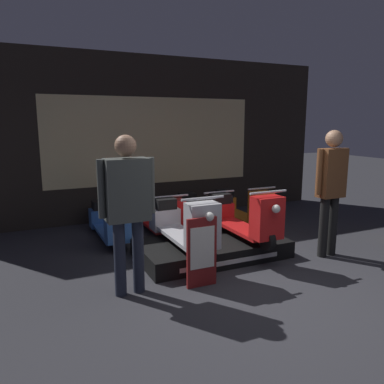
{
  "coord_description": "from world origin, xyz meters",
  "views": [
    {
      "loc": [
        -2.43,
        -3.17,
        1.93
      ],
      "look_at": [
        -0.01,
        2.12,
        0.83
      ],
      "focal_mm": 35.0,
      "sensor_mm": 36.0,
      "label": 1
    }
  ],
  "objects_px": {
    "person_right_browsing": "(331,184)",
    "scooter_display_right": "(241,217)",
    "scooter_display_left": "(182,224)",
    "scooter_backrow_0": "(110,222)",
    "person_left_browsing": "(127,201)",
    "scooter_backrow_2": "(202,212)",
    "scooter_backrow_1": "(158,217)",
    "scooter_backrow_3": "(242,207)",
    "price_sign_board": "(202,252)"
  },
  "relations": [
    {
      "from": "person_right_browsing",
      "to": "scooter_display_right",
      "type": "bearing_deg",
      "value": 149.14
    },
    {
      "from": "scooter_display_left",
      "to": "person_right_browsing",
      "type": "xyz_separation_m",
      "value": [
        2.02,
        -0.64,
        0.51
      ]
    },
    {
      "from": "scooter_backrow_0",
      "to": "person_left_browsing",
      "type": "height_order",
      "value": "person_left_browsing"
    },
    {
      "from": "scooter_display_right",
      "to": "scooter_backrow_2",
      "type": "height_order",
      "value": "scooter_display_right"
    },
    {
      "from": "scooter_display_left",
      "to": "person_left_browsing",
      "type": "distance_m",
      "value": 1.24
    },
    {
      "from": "scooter_backrow_1",
      "to": "scooter_backrow_3",
      "type": "distance_m",
      "value": 1.69
    },
    {
      "from": "scooter_display_left",
      "to": "scooter_backrow_1",
      "type": "relative_size",
      "value": 1.0
    },
    {
      "from": "scooter_backrow_0",
      "to": "scooter_backrow_3",
      "type": "relative_size",
      "value": 1.0
    },
    {
      "from": "scooter_display_left",
      "to": "scooter_backrow_1",
      "type": "bearing_deg",
      "value": 83.91
    },
    {
      "from": "scooter_backrow_2",
      "to": "person_left_browsing",
      "type": "bearing_deg",
      "value": -133.18
    },
    {
      "from": "scooter_backrow_1",
      "to": "person_left_browsing",
      "type": "xyz_separation_m",
      "value": [
        -1.07,
        -2.04,
        0.77
      ]
    },
    {
      "from": "scooter_display_left",
      "to": "scooter_backrow_0",
      "type": "xyz_separation_m",
      "value": [
        -0.7,
        1.4,
        -0.24
      ]
    },
    {
      "from": "scooter_backrow_0",
      "to": "scooter_backrow_2",
      "type": "xyz_separation_m",
      "value": [
        1.69,
        0.0,
        0.0
      ]
    },
    {
      "from": "scooter_backrow_2",
      "to": "person_right_browsing",
      "type": "height_order",
      "value": "person_right_browsing"
    },
    {
      "from": "scooter_display_right",
      "to": "scooter_backrow_0",
      "type": "relative_size",
      "value": 1.0
    },
    {
      "from": "scooter_display_right",
      "to": "scooter_backrow_0",
      "type": "distance_m",
      "value": 2.18
    },
    {
      "from": "scooter_display_right",
      "to": "price_sign_board",
      "type": "bearing_deg",
      "value": -142.18
    },
    {
      "from": "scooter_backrow_0",
      "to": "scooter_backrow_3",
      "type": "bearing_deg",
      "value": 0.0
    },
    {
      "from": "scooter_backrow_0",
      "to": "scooter_backrow_1",
      "type": "xyz_separation_m",
      "value": [
        0.85,
        0.0,
        0.0
      ]
    },
    {
      "from": "scooter_backrow_2",
      "to": "scooter_backrow_3",
      "type": "xyz_separation_m",
      "value": [
        0.85,
        0.0,
        0.0
      ]
    },
    {
      "from": "scooter_backrow_0",
      "to": "scooter_backrow_1",
      "type": "height_order",
      "value": "same"
    },
    {
      "from": "scooter_display_left",
      "to": "scooter_backrow_2",
      "type": "bearing_deg",
      "value": 54.65
    },
    {
      "from": "scooter_display_left",
      "to": "scooter_backrow_3",
      "type": "relative_size",
      "value": 1.0
    },
    {
      "from": "person_left_browsing",
      "to": "person_right_browsing",
      "type": "bearing_deg",
      "value": 0.0
    },
    {
      "from": "scooter_display_left",
      "to": "price_sign_board",
      "type": "bearing_deg",
      "value": -96.91
    },
    {
      "from": "scooter_backrow_1",
      "to": "scooter_backrow_3",
      "type": "bearing_deg",
      "value": 0.0
    },
    {
      "from": "person_left_browsing",
      "to": "price_sign_board",
      "type": "relative_size",
      "value": 2.14
    },
    {
      "from": "person_left_browsing",
      "to": "person_right_browsing",
      "type": "distance_m",
      "value": 2.94
    },
    {
      "from": "scooter_display_left",
      "to": "scooter_display_right",
      "type": "relative_size",
      "value": 1.0
    },
    {
      "from": "scooter_backrow_1",
      "to": "scooter_backrow_0",
      "type": "bearing_deg",
      "value": 180.0
    },
    {
      "from": "scooter_backrow_1",
      "to": "scooter_backrow_2",
      "type": "relative_size",
      "value": 1.0
    },
    {
      "from": "person_left_browsing",
      "to": "scooter_backrow_3",
      "type": "bearing_deg",
      "value": 36.48
    },
    {
      "from": "scooter_display_right",
      "to": "scooter_backrow_2",
      "type": "xyz_separation_m",
      "value": [
        0.05,
        1.4,
        -0.24
      ]
    },
    {
      "from": "scooter_display_left",
      "to": "scooter_backrow_3",
      "type": "bearing_deg",
      "value": 37.31
    },
    {
      "from": "scooter_backrow_2",
      "to": "person_right_browsing",
      "type": "xyz_separation_m",
      "value": [
        1.02,
        -2.04,
        0.76
      ]
    },
    {
      "from": "scooter_backrow_1",
      "to": "person_right_browsing",
      "type": "height_order",
      "value": "person_right_browsing"
    },
    {
      "from": "price_sign_board",
      "to": "person_left_browsing",
      "type": "bearing_deg",
      "value": 168.13
    },
    {
      "from": "scooter_backrow_2",
      "to": "person_right_browsing",
      "type": "bearing_deg",
      "value": -63.4
    },
    {
      "from": "scooter_backrow_1",
      "to": "person_left_browsing",
      "type": "distance_m",
      "value": 2.43
    },
    {
      "from": "scooter_backrow_3",
      "to": "price_sign_board",
      "type": "relative_size",
      "value": 2.04
    },
    {
      "from": "scooter_display_right",
      "to": "person_right_browsing",
      "type": "relative_size",
      "value": 0.94
    },
    {
      "from": "person_left_browsing",
      "to": "price_sign_board",
      "type": "bearing_deg",
      "value": -11.87
    },
    {
      "from": "scooter_backrow_0",
      "to": "scooter_backrow_3",
      "type": "height_order",
      "value": "same"
    },
    {
      "from": "scooter_backrow_0",
      "to": "scooter_backrow_1",
      "type": "bearing_deg",
      "value": 0.0
    },
    {
      "from": "scooter_display_right",
      "to": "price_sign_board",
      "type": "height_order",
      "value": "scooter_display_right"
    },
    {
      "from": "scooter_backrow_1",
      "to": "price_sign_board",
      "type": "height_order",
      "value": "price_sign_board"
    },
    {
      "from": "person_left_browsing",
      "to": "scooter_backrow_2",
      "type": "bearing_deg",
      "value": 46.82
    },
    {
      "from": "scooter_display_right",
      "to": "scooter_backrow_2",
      "type": "bearing_deg",
      "value": 88.07
    },
    {
      "from": "person_left_browsing",
      "to": "person_right_browsing",
      "type": "xyz_separation_m",
      "value": [
        2.94,
        0.0,
        -0.02
      ]
    },
    {
      "from": "scooter_backrow_1",
      "to": "scooter_backrow_3",
      "type": "relative_size",
      "value": 1.0
    }
  ]
}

